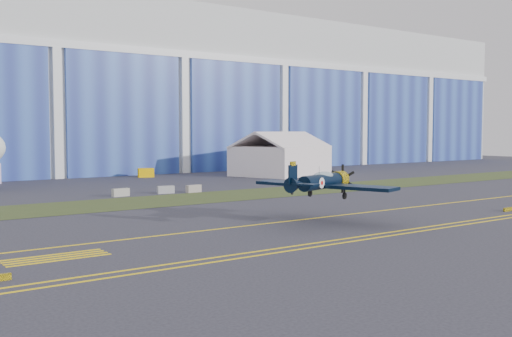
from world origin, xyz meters
TOP-DOWN VIEW (x-y plane):
  - ground at (0.00, 0.00)m, footprint 260.00×260.00m
  - grass_median at (0.00, 14.00)m, footprint 260.00×10.00m
  - hangar at (0.00, 71.79)m, footprint 220.00×45.70m
  - taxiway_centreline at (0.00, -5.00)m, footprint 200.00×0.20m
  - edge_line_near at (0.00, -14.50)m, footprint 80.00×0.20m
  - edge_line_far at (0.00, -13.50)m, footprint 80.00×0.20m
  - hold_short_ladder at (-18.00, -8.10)m, footprint 6.00×2.40m
  - guard_board_right at (22.00, -12.00)m, footprint 1.20×0.15m
  - warbird at (3.59, -6.96)m, footprint 13.37×14.67m
  - tent at (32.88, 35.88)m, footprint 18.57×16.08m
  - tug at (12.25, 44.33)m, footprint 2.78×2.18m
  - gse_box at (47.44, 43.93)m, footprint 3.34×2.08m
  - barrier_a at (-2.05, 20.37)m, footprint 2.06×0.85m
  - barrier_b at (3.53, 20.25)m, footprint 2.07×0.89m
  - barrier_c at (6.77, 19.37)m, footprint 2.07×0.93m

SIDE VIEW (x-z plane):
  - ground at x=0.00m, z-range 0.00..0.00m
  - taxiway_centreline at x=0.00m, z-range 0.00..0.02m
  - edge_line_near at x=0.00m, z-range 0.00..0.02m
  - edge_line_far at x=0.00m, z-range 0.00..0.02m
  - hold_short_ladder at x=-18.00m, z-range 0.00..0.02m
  - grass_median at x=0.00m, z-range 0.01..0.03m
  - guard_board_right at x=22.00m, z-range 0.00..0.35m
  - barrier_a at x=-2.05m, z-range 0.00..0.90m
  - barrier_b at x=3.53m, z-range 0.00..0.90m
  - barrier_c at x=6.77m, z-range 0.00..0.90m
  - tug at x=12.25m, z-range 0.00..1.42m
  - gse_box at x=47.44m, z-range 0.00..1.89m
  - warbird at x=3.59m, z-range 1.50..5.09m
  - tent at x=32.88m, z-range 0.00..7.25m
  - hangar at x=0.00m, z-range -0.04..29.96m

